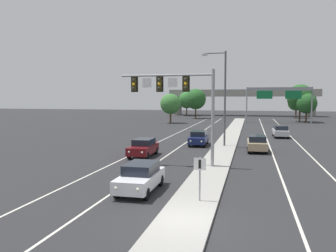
{
  "coord_description": "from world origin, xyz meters",
  "views": [
    {
      "loc": [
        2.68,
        -13.75,
        5.25
      ],
      "look_at": [
        -3.2,
        10.41,
        3.2
      ],
      "focal_mm": 36.6,
      "sensor_mm": 36.0,
      "label": 1
    }
  ],
  "objects_px": {
    "median_sign_post": "(200,172)",
    "car_oncoming_darkred": "(143,147)",
    "car_receding_tan": "(257,143)",
    "tree_far_left_b": "(171,104)",
    "street_lamp_median": "(223,93)",
    "tree_far_left_a": "(187,100)",
    "tree_far_right_b": "(296,103)",
    "tree_far_right_a": "(307,103)",
    "tree_far_right_c": "(300,97)",
    "car_receding_silver": "(281,131)",
    "overhead_signal_mast": "(179,95)",
    "car_oncoming_white": "(140,177)",
    "car_oncoming_navy": "(199,138)",
    "highway_sign_gantry": "(279,93)",
    "tree_far_left_c": "(196,99)"
  },
  "relations": [
    {
      "from": "tree_far_right_c",
      "to": "tree_far_left_b",
      "type": "relative_size",
      "value": 1.34
    },
    {
      "from": "tree_far_right_c",
      "to": "tree_far_left_c",
      "type": "height_order",
      "value": "tree_far_right_c"
    },
    {
      "from": "street_lamp_median",
      "to": "tree_far_left_a",
      "type": "distance_m",
      "value": 63.56
    },
    {
      "from": "car_oncoming_navy",
      "to": "tree_far_left_c",
      "type": "xyz_separation_m",
      "value": [
        -8.12,
        48.55,
        4.11
      ]
    },
    {
      "from": "street_lamp_median",
      "to": "car_receding_silver",
      "type": "bearing_deg",
      "value": 58.04
    },
    {
      "from": "car_receding_silver",
      "to": "car_oncoming_white",
      "type": "bearing_deg",
      "value": -108.41
    },
    {
      "from": "median_sign_post",
      "to": "car_oncoming_navy",
      "type": "relative_size",
      "value": 0.49
    },
    {
      "from": "car_oncoming_navy",
      "to": "car_receding_tan",
      "type": "height_order",
      "value": "same"
    },
    {
      "from": "tree_far_right_b",
      "to": "tree_far_right_a",
      "type": "bearing_deg",
      "value": -89.69
    },
    {
      "from": "car_oncoming_white",
      "to": "tree_far_right_b",
      "type": "relative_size",
      "value": 0.73
    },
    {
      "from": "median_sign_post",
      "to": "car_oncoming_white",
      "type": "xyz_separation_m",
      "value": [
        -3.57,
        1.49,
        -0.77
      ]
    },
    {
      "from": "tree_far_right_b",
      "to": "car_receding_silver",
      "type": "bearing_deg",
      "value": -99.09
    },
    {
      "from": "median_sign_post",
      "to": "tree_far_left_b",
      "type": "height_order",
      "value": "tree_far_left_b"
    },
    {
      "from": "median_sign_post",
      "to": "tree_far_right_b",
      "type": "distance_m",
      "value": 78.75
    },
    {
      "from": "car_receding_tan",
      "to": "tree_far_left_b",
      "type": "bearing_deg",
      "value": 115.97
    },
    {
      "from": "street_lamp_median",
      "to": "highway_sign_gantry",
      "type": "bearing_deg",
      "value": 77.5
    },
    {
      "from": "highway_sign_gantry",
      "to": "car_oncoming_white",
      "type": "bearing_deg",
      "value": -101.44
    },
    {
      "from": "car_oncoming_navy",
      "to": "car_oncoming_white",
      "type": "bearing_deg",
      "value": -91.1
    },
    {
      "from": "overhead_signal_mast",
      "to": "car_receding_tan",
      "type": "height_order",
      "value": "overhead_signal_mast"
    },
    {
      "from": "median_sign_post",
      "to": "car_oncoming_darkred",
      "type": "relative_size",
      "value": 0.49
    },
    {
      "from": "median_sign_post",
      "to": "car_receding_silver",
      "type": "bearing_deg",
      "value": 78.61
    },
    {
      "from": "tree_far_right_c",
      "to": "tree_far_left_b",
      "type": "xyz_separation_m",
      "value": [
        -26.58,
        -10.41,
        -1.35
      ]
    },
    {
      "from": "car_oncoming_darkred",
      "to": "car_receding_tan",
      "type": "bearing_deg",
      "value": 28.0
    },
    {
      "from": "car_receding_silver",
      "to": "tree_far_right_a",
      "type": "xyz_separation_m",
      "value": [
        7.53,
        29.98,
        3.25
      ]
    },
    {
      "from": "tree_far_right_a",
      "to": "car_oncoming_darkred",
      "type": "bearing_deg",
      "value": -113.16
    },
    {
      "from": "car_oncoming_darkred",
      "to": "tree_far_right_b",
      "type": "distance_m",
      "value": 68.25
    },
    {
      "from": "median_sign_post",
      "to": "tree_far_right_a",
      "type": "xyz_separation_m",
      "value": [
        13.78,
        61.0,
        2.49
      ]
    },
    {
      "from": "highway_sign_gantry",
      "to": "tree_far_left_a",
      "type": "xyz_separation_m",
      "value": [
        -23.86,
        23.47,
        -1.56
      ]
    },
    {
      "from": "tree_far_right_b",
      "to": "tree_far_left_b",
      "type": "xyz_separation_m",
      "value": [
        -27.55,
        -25.03,
        -0.01
      ]
    },
    {
      "from": "median_sign_post",
      "to": "overhead_signal_mast",
      "type": "bearing_deg",
      "value": 108.12
    },
    {
      "from": "car_oncoming_navy",
      "to": "tree_far_left_a",
      "type": "bearing_deg",
      "value": 101.81
    },
    {
      "from": "median_sign_post",
      "to": "car_receding_silver",
      "type": "distance_m",
      "value": 31.66
    },
    {
      "from": "car_receding_silver",
      "to": "tree_far_left_b",
      "type": "bearing_deg",
      "value": 133.14
    },
    {
      "from": "car_receding_tan",
      "to": "tree_far_right_c",
      "type": "relative_size",
      "value": 0.55
    },
    {
      "from": "street_lamp_median",
      "to": "tree_far_right_a",
      "type": "xyz_separation_m",
      "value": [
        14.32,
        40.86,
        -1.72
      ]
    },
    {
      "from": "car_oncoming_navy",
      "to": "tree_far_right_b",
      "type": "relative_size",
      "value": 0.73
    },
    {
      "from": "median_sign_post",
      "to": "car_receding_tan",
      "type": "height_order",
      "value": "median_sign_post"
    },
    {
      "from": "car_oncoming_darkred",
      "to": "tree_far_right_b",
      "type": "xyz_separation_m",
      "value": [
        20.64,
        64.98,
        3.19
      ]
    },
    {
      "from": "street_lamp_median",
      "to": "tree_far_left_a",
      "type": "bearing_deg",
      "value": 104.02
    },
    {
      "from": "car_oncoming_white",
      "to": "highway_sign_gantry",
      "type": "distance_m",
      "value": 58.23
    },
    {
      "from": "car_receding_silver",
      "to": "tree_far_right_c",
      "type": "height_order",
      "value": "tree_far_right_c"
    },
    {
      "from": "car_receding_tan",
      "to": "tree_far_left_a",
      "type": "xyz_separation_m",
      "value": [
        -18.95,
        63.96,
        3.79
      ]
    },
    {
      "from": "median_sign_post",
      "to": "car_oncoming_white",
      "type": "distance_m",
      "value": 3.95
    },
    {
      "from": "overhead_signal_mast",
      "to": "car_oncoming_navy",
      "type": "xyz_separation_m",
      "value": [
        -0.33,
        12.11,
        -4.67
      ]
    },
    {
      "from": "median_sign_post",
      "to": "car_receding_silver",
      "type": "xyz_separation_m",
      "value": [
        6.25,
        31.03,
        -0.77
      ]
    },
    {
      "from": "street_lamp_median",
      "to": "tree_far_left_b",
      "type": "distance_m",
      "value": 35.02
    },
    {
      "from": "tree_far_right_a",
      "to": "tree_far_left_b",
      "type": "bearing_deg",
      "value": -162.87
    },
    {
      "from": "car_receding_tan",
      "to": "car_oncoming_navy",
      "type": "bearing_deg",
      "value": 153.78
    },
    {
      "from": "tree_far_left_a",
      "to": "car_receding_silver",
      "type": "bearing_deg",
      "value": -66.39
    },
    {
      "from": "tree_far_right_a",
      "to": "tree_far_right_c",
      "type": "height_order",
      "value": "tree_far_right_c"
    }
  ]
}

